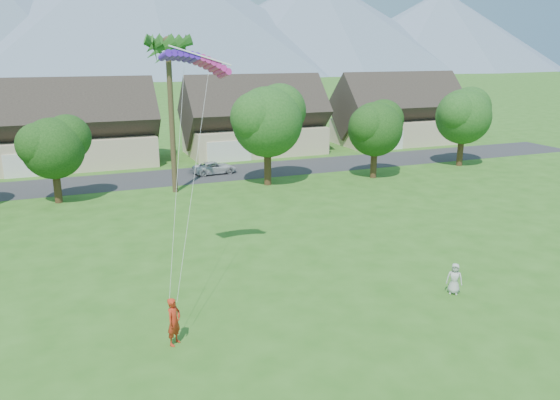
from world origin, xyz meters
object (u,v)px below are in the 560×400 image
parafoil_kite (196,59)px  parked_car (215,168)px  watcher (454,279)px  kite_flyer (174,322)px

parafoil_kite → parked_car: bearing=67.2°
watcher → kite_flyer: bearing=-141.0°
kite_flyer → parafoil_kite: size_ratio=0.59×
watcher → parafoil_kite: bearing=-171.5°
kite_flyer → watcher: bearing=-45.3°
kite_flyer → parafoil_kite: 12.08m
parked_car → parafoil_kite: bearing=158.1°
watcher → parafoil_kite: parafoil_kite is taller
watcher → parked_car: bearing=137.2°
watcher → parked_car: 30.27m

